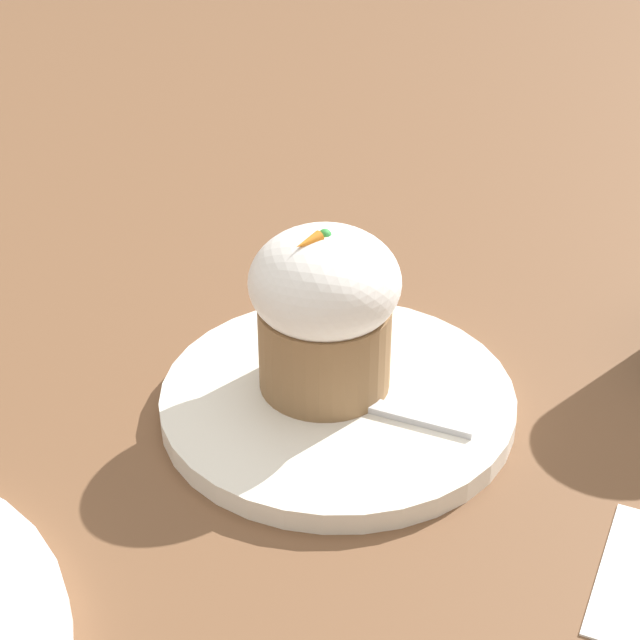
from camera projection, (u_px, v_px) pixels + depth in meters
name	position (u px, v px, depth m)	size (l,w,h in m)	color
ground_plane	(338.00, 411.00, 0.61)	(4.00, 4.00, 0.00)	brown
dessert_plate	(338.00, 401.00, 0.61)	(0.20, 0.20, 0.01)	white
carrot_cake	(320.00, 311.00, 0.58)	(0.08, 0.08, 0.10)	olive
spoon	(325.00, 392.00, 0.60)	(0.08, 0.12, 0.01)	silver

